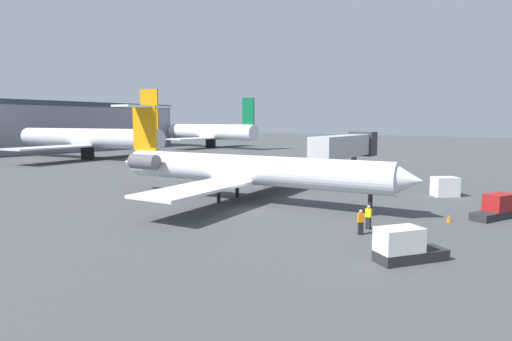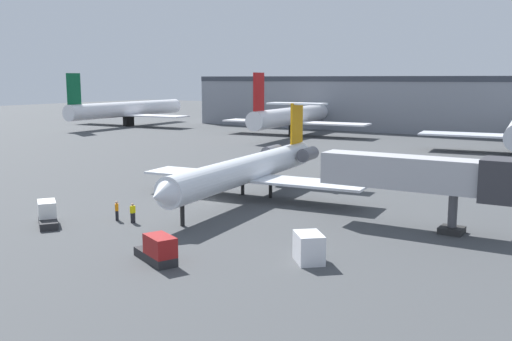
% 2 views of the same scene
% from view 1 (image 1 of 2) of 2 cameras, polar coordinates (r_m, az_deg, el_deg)
% --- Properties ---
extents(ground_plane, '(400.00, 400.00, 0.10)m').
position_cam_1_polar(ground_plane, '(36.71, -2.06, -5.28)').
color(ground_plane, '#424447').
extents(regional_jet, '(23.96, 31.31, 9.16)m').
position_cam_1_polar(regional_jet, '(39.86, -2.50, 0.29)').
color(regional_jet, silver).
rests_on(regional_jet, ground_plane).
extents(jet_bridge, '(15.14, 3.54, 6.12)m').
position_cam_1_polar(jet_bridge, '(54.07, 12.21, 3.19)').
color(jet_bridge, '#ADADB2').
rests_on(jet_bridge, ground_plane).
extents(ground_crew_marshaller, '(0.46, 0.47, 1.69)m').
position_cam_1_polar(ground_crew_marshaller, '(29.29, 13.86, -6.72)').
color(ground_crew_marshaller, black).
rests_on(ground_crew_marshaller, ground_plane).
extents(ground_crew_loader, '(0.27, 0.41, 1.69)m').
position_cam_1_polar(ground_crew_loader, '(30.91, 14.85, -6.05)').
color(ground_crew_loader, black).
rests_on(ground_crew_loader, ground_plane).
extents(baggage_tug_lead, '(4.23, 2.84, 1.90)m').
position_cam_1_polar(baggage_tug_lead, '(38.03, 29.52, -4.37)').
color(baggage_tug_lead, '#262628').
rests_on(baggage_tug_lead, ground_plane).
extents(baggage_tug_trailing, '(4.09, 3.42, 1.90)m').
position_cam_1_polar(baggage_tug_trailing, '(24.46, 19.28, -9.60)').
color(baggage_tug_trailing, '#262628').
rests_on(baggage_tug_trailing, ground_plane).
extents(cargo_container_uld, '(2.81, 2.85, 1.94)m').
position_cam_1_polar(cargo_container_uld, '(46.89, 24.01, -1.99)').
color(cargo_container_uld, silver).
rests_on(cargo_container_uld, ground_plane).
extents(traffic_cone_near, '(0.36, 0.36, 0.55)m').
position_cam_1_polar(traffic_cone_near, '(35.18, 24.44, -5.86)').
color(traffic_cone_near, orange).
rests_on(traffic_cone_near, ground_plane).
extents(parked_airliner_centre, '(31.77, 37.40, 13.13)m').
position_cam_1_polar(parked_airliner_centre, '(90.30, -21.63, 4.01)').
color(parked_airliner_centre, silver).
rests_on(parked_airliner_centre, ground_plane).
extents(parked_airliner_east_mid, '(27.74, 32.84, 13.68)m').
position_cam_1_polar(parked_airliner_east_mid, '(122.61, -6.06, 5.13)').
color(parked_airliner_east_mid, silver).
rests_on(parked_airliner_east_mid, ground_plane).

